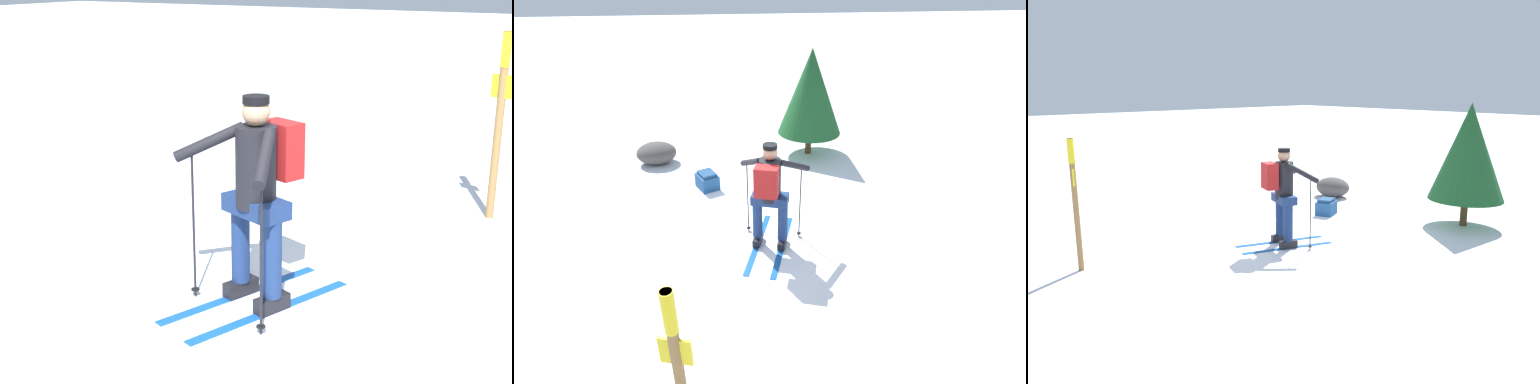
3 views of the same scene
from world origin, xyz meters
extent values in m
plane|color=white|center=(0.00, 0.00, 0.00)|extent=(80.00, 80.00, 0.00)
cube|color=#144C9E|center=(0.26, -0.12, 0.01)|extent=(0.63, 1.55, 0.01)
cube|color=black|center=(0.26, -0.12, 0.07)|extent=(0.21, 0.32, 0.12)
cylinder|color=navy|center=(0.26, -0.12, 0.47)|extent=(0.15, 0.15, 0.69)
cube|color=#144C9E|center=(0.62, -0.25, 0.01)|extent=(0.63, 1.55, 0.01)
cube|color=black|center=(0.62, -0.25, 0.07)|extent=(0.21, 0.32, 0.12)
cylinder|color=navy|center=(0.62, -0.25, 0.47)|extent=(0.15, 0.15, 0.69)
cube|color=navy|center=(0.44, -0.19, 0.82)|extent=(0.59, 0.43, 0.14)
cylinder|color=black|center=(0.44, -0.19, 1.13)|extent=(0.31, 0.31, 0.63)
sphere|color=tan|center=(0.44, -0.19, 1.55)|extent=(0.21, 0.21, 0.21)
cylinder|color=black|center=(0.44, -0.19, 1.65)|extent=(0.20, 0.20, 0.06)
cube|color=maroon|center=(0.35, -0.43, 1.23)|extent=(0.37, 0.30, 0.44)
cylinder|color=black|center=(0.15, 0.24, 0.62)|extent=(0.02, 0.02, 1.23)
cylinder|color=black|center=(0.15, 0.24, 0.06)|extent=(0.07, 0.07, 0.01)
cylinder|color=black|center=(0.20, 0.11, 1.30)|extent=(0.29, 0.56, 0.32)
cylinder|color=black|center=(0.93, -0.04, 0.62)|extent=(0.02, 0.02, 1.23)
cylinder|color=black|center=(0.93, -0.04, 0.06)|extent=(0.07, 0.07, 0.01)
cylinder|color=black|center=(0.81, -0.11, 1.30)|extent=(0.54, 0.35, 0.32)
cube|color=navy|center=(-0.48, 1.85, 0.14)|extent=(0.49, 0.52, 0.28)
cube|color=navy|center=(-0.48, 1.85, 0.31)|extent=(0.40, 0.44, 0.06)
cylinder|color=olive|center=(-0.70, -3.22, 0.98)|extent=(0.08, 0.08, 1.97)
cylinder|color=yellow|center=(-0.70, -3.22, 1.79)|extent=(0.10, 0.10, 0.35)
cube|color=yellow|center=(-0.70, -3.22, 1.42)|extent=(0.24, 0.09, 0.24)
ellipsoid|color=#474442|center=(-1.56, 3.23, 0.24)|extent=(0.86, 0.73, 0.48)
cylinder|color=#4C331E|center=(1.88, 3.25, 0.26)|extent=(0.14, 0.14, 0.52)
cone|color=#194C23|center=(1.88, 3.25, 1.45)|extent=(1.43, 1.43, 1.85)
camera|label=1|loc=(-2.17, 4.30, 2.57)|focal=50.00mm
camera|label=2|loc=(-0.35, -5.19, 3.72)|focal=28.00mm
camera|label=3|loc=(6.53, -5.68, 2.72)|focal=35.00mm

